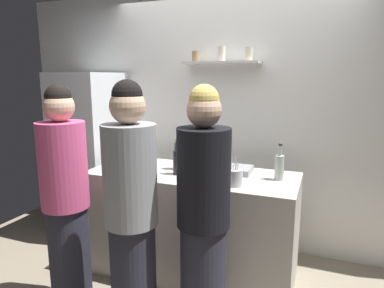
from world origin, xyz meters
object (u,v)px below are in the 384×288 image
Objects in this scene: water_bottle_plastic at (193,168)px; person_blonde at (203,219)px; person_pink_top at (66,201)px; baking_pan at (231,169)px; refrigerator at (90,156)px; wine_bottle_dark_glass at (178,161)px; wine_bottle_green_glass at (179,155)px; person_grey_hoodie at (132,217)px; utensil_holder at (235,177)px; wine_bottle_amber_glass at (119,160)px; wine_bottle_pale_glass at (279,166)px.

person_blonde is (0.26, -0.48, -0.19)m from water_bottle_plastic.
baking_pan is at bearing 132.09° from person_pink_top.
refrigerator is at bearing 147.57° from person_blonde.
person_blonde is at bearing -62.12° from water_bottle_plastic.
refrigerator is 8.05× the size of water_bottle_plastic.
person_blonde is 1.00× the size of person_pink_top.
wine_bottle_green_glass is at bearing 109.87° from wine_bottle_dark_glass.
baking_pan is at bearing 56.40° from water_bottle_plastic.
utensil_holder is at bearing 134.49° from person_grey_hoodie.
person_blonde is at bearing -26.47° from wine_bottle_amber_glass.
water_bottle_plastic is 0.98m from person_pink_top.
utensil_holder is 0.73× the size of wine_bottle_dark_glass.
refrigerator is 7.95× the size of utensil_holder.
wine_bottle_dark_glass reaches higher than wine_bottle_pale_glass.
wine_bottle_dark_glass is 0.78m from person_grey_hoodie.
person_pink_top is at bearing -150.65° from wine_bottle_pale_glass.
wine_bottle_amber_glass is 1.05m from person_blonde.
wine_bottle_green_glass is 0.93m from person_grey_hoodie.
wine_bottle_pale_glass is 0.17× the size of person_pink_top.
refrigerator is at bearing 159.09° from water_bottle_plastic.
wine_bottle_amber_glass is at bearing -147.85° from wine_bottle_green_glass.
person_blonde is at bearing -87.52° from baking_pan.
wine_bottle_pale_glass is at bearing -0.11° from wine_bottle_green_glass.
wine_bottle_dark_glass is 0.18× the size of person_blonde.
baking_pan is 0.41m from water_bottle_plastic.
person_blonde is at bearing -117.09° from wine_bottle_pale_glass.
wine_bottle_pale_glass is at bearing -11.80° from baking_pan.
refrigerator is 0.95m from wine_bottle_amber_glass.
baking_pan is 0.83m from person_blonde.
baking_pan is 1.35m from person_pink_top.
wine_bottle_amber_glass is 0.18× the size of person_pink_top.
person_blonde reaches higher than water_bottle_plastic.
person_blonde is (0.92, -0.46, -0.20)m from wine_bottle_amber_glass.
person_grey_hoodie is at bearing -89.32° from wine_bottle_dark_glass.
baking_pan is 0.20× the size of person_grey_hoodie.
water_bottle_plastic is (0.23, -0.25, -0.03)m from wine_bottle_green_glass.
wine_bottle_green_glass is (-0.86, 0.00, 0.02)m from wine_bottle_pale_glass.
wine_bottle_green_glass is 0.34m from water_bottle_plastic.
wine_bottle_dark_glass reaches higher than baking_pan.
wine_bottle_dark_glass is 0.18× the size of person_pink_top.
utensil_holder is 0.75× the size of wine_bottle_amber_glass.
person_pink_top is at bearing -177.20° from person_blonde.
person_blonde is (1.67, -1.03, -0.05)m from refrigerator.
water_bottle_plastic is (-0.22, -0.33, 0.07)m from baking_pan.
baking_pan is 1.16× the size of wine_bottle_pale_glass.
refrigerator is at bearing 171.81° from wine_bottle_pale_glass.
baking_pan is at bearing 108.46° from utensil_holder.
wine_bottle_amber_glass is at bearing 167.75° from person_pink_top.
baking_pan is at bearing 91.55° from person_blonde.
person_blonde is 0.98× the size of person_grey_hoodie.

